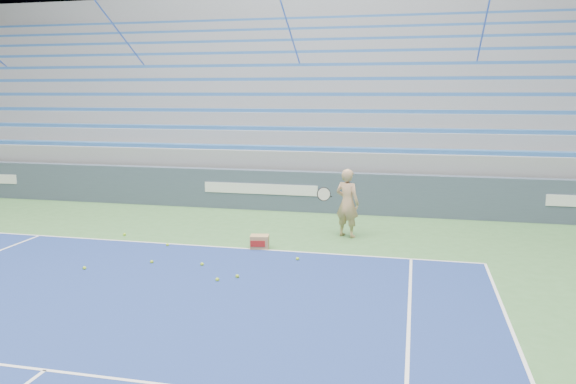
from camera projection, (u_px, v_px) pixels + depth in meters
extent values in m
cube|color=white|center=(211.00, 246.00, 11.79)|extent=(10.97, 0.05, 0.00)
cube|color=white|center=(45.00, 370.00, 6.53)|extent=(8.23, 0.05, 0.00)
cube|color=#3C495C|center=(262.00, 190.00, 15.54)|extent=(30.00, 0.30, 1.10)
cube|color=white|center=(260.00, 189.00, 15.38)|extent=(3.20, 0.02, 0.28)
cube|color=gray|center=(296.00, 169.00, 19.91)|extent=(30.00, 8.50, 1.10)
cube|color=gray|center=(296.00, 146.00, 19.77)|extent=(30.00, 8.50, 0.50)
cube|color=#2E60A7|center=(268.00, 148.00, 16.00)|extent=(29.60, 0.42, 0.11)
cube|color=gray|center=(298.00, 131.00, 20.09)|extent=(30.00, 7.65, 0.50)
cube|color=#2E60A7|center=(275.00, 128.00, 16.73)|extent=(29.60, 0.42, 0.11)
cube|color=gray|center=(301.00, 117.00, 20.41)|extent=(30.00, 6.80, 0.50)
cube|color=#2E60A7|center=(281.00, 111.00, 17.46)|extent=(29.60, 0.42, 0.11)
cube|color=gray|center=(303.00, 102.00, 20.73)|extent=(30.00, 5.95, 0.50)
cube|color=#2E60A7|center=(287.00, 94.00, 18.18)|extent=(29.60, 0.42, 0.11)
cube|color=gray|center=(305.00, 89.00, 21.06)|extent=(30.00, 5.10, 0.50)
cube|color=#2E60A7|center=(293.00, 79.00, 18.91)|extent=(29.60, 0.42, 0.11)
cube|color=gray|center=(307.00, 76.00, 21.38)|extent=(30.00, 4.25, 0.50)
cube|color=#2E60A7|center=(298.00, 65.00, 19.64)|extent=(29.60, 0.42, 0.11)
cube|color=gray|center=(310.00, 63.00, 21.70)|extent=(30.00, 3.40, 0.50)
cube|color=#2E60A7|center=(303.00, 52.00, 20.37)|extent=(29.60, 0.42, 0.11)
cube|color=gray|center=(312.00, 50.00, 22.02)|extent=(30.00, 2.55, 0.50)
cube|color=#2E60A7|center=(307.00, 40.00, 21.10)|extent=(29.60, 0.42, 0.11)
cube|color=gray|center=(314.00, 38.00, 22.34)|extent=(30.00, 1.70, 0.50)
cube|color=#2E60A7|center=(312.00, 29.00, 21.83)|extent=(29.60, 0.42, 0.11)
cube|color=gray|center=(316.00, 26.00, 22.66)|extent=(30.00, 0.85, 0.50)
cube|color=#2E60A7|center=(316.00, 18.00, 22.56)|extent=(29.60, 0.42, 0.11)
cube|color=gray|center=(318.00, 82.00, 23.74)|extent=(31.00, 0.40, 7.30)
cylinder|color=blue|center=(136.00, 54.00, 20.51)|extent=(0.05, 8.53, 5.04)
cylinder|color=blue|center=(296.00, 51.00, 19.21)|extent=(0.05, 8.53, 5.04)
cylinder|color=blue|center=(480.00, 48.00, 17.90)|extent=(0.05, 8.53, 5.04)
imported|color=tan|center=(347.00, 203.00, 12.52)|extent=(0.66, 0.56, 1.55)
cylinder|color=black|center=(330.00, 197.00, 12.32)|extent=(0.12, 0.27, 0.08)
cylinder|color=beige|center=(324.00, 194.00, 12.06)|extent=(0.29, 0.16, 0.28)
torus|color=black|center=(324.00, 194.00, 12.06)|extent=(0.31, 0.18, 0.30)
cube|color=tan|center=(260.00, 242.00, 11.65)|extent=(0.42, 0.35, 0.28)
cube|color=#B21E19|center=(258.00, 244.00, 11.51)|extent=(0.30, 0.06, 0.13)
sphere|color=#A6D62B|center=(297.00, 259.00, 10.83)|extent=(0.07, 0.07, 0.07)
sphere|color=#A6D62B|center=(168.00, 245.00, 11.84)|extent=(0.07, 0.07, 0.07)
sphere|color=#A6D62B|center=(152.00, 262.00, 10.64)|extent=(0.07, 0.07, 0.07)
sphere|color=#A6D62B|center=(217.00, 280.00, 9.63)|extent=(0.07, 0.07, 0.07)
sphere|color=#A6D62B|center=(84.00, 268.00, 10.26)|extent=(0.07, 0.07, 0.07)
sphere|color=#A6D62B|center=(124.00, 234.00, 12.70)|extent=(0.07, 0.07, 0.07)
sphere|color=#A6D62B|center=(202.00, 264.00, 10.49)|extent=(0.07, 0.07, 0.07)
sphere|color=#A6D62B|center=(237.00, 276.00, 9.80)|extent=(0.07, 0.07, 0.07)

